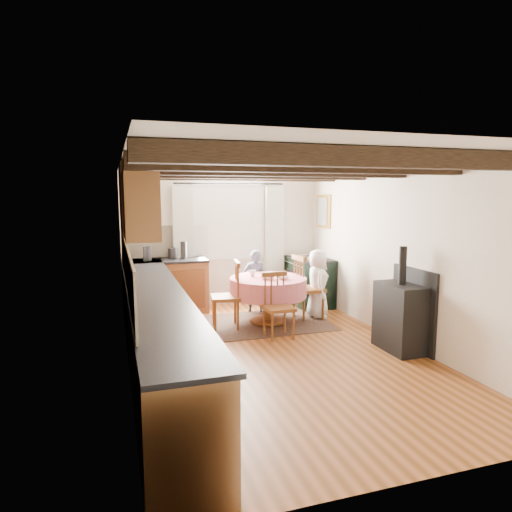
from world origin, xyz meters
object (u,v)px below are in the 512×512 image
object	(u,v)px
dining_table	(268,300)
chair_left	(225,295)
chair_near	(279,306)
child_far	(255,281)
cup	(252,273)
chair_right	(309,287)
cast_iron_stove	(401,299)
child_right	(318,283)
aga_range	(310,281)

from	to	relation	value
dining_table	chair_left	world-z (taller)	chair_left
dining_table	chair_near	world-z (taller)	chair_near
chair_left	child_far	xyz separation A→B (m)	(0.71, 0.76, 0.02)
cup	dining_table	bearing A→B (deg)	-43.32
chair_right	chair_left	bearing A→B (deg)	92.17
dining_table	cast_iron_stove	distance (m)	2.11
chair_near	child_right	distance (m)	1.29
child_far	aga_range	bearing A→B (deg)	-153.79
chair_right	child_right	bearing A→B (deg)	-84.67
child_right	aga_range	bearing A→B (deg)	1.89
aga_range	child_far	xyz separation A→B (m)	(-1.10, -0.18, 0.10)
child_right	cup	xyz separation A→B (m)	(-1.09, 0.10, 0.21)
dining_table	chair_right	xyz separation A→B (m)	(0.72, 0.06, 0.16)
cast_iron_stove	child_right	distance (m)	1.81
dining_table	chair_left	xyz separation A→B (m)	(-0.70, -0.06, 0.15)
chair_near	chair_left	world-z (taller)	chair_left
chair_near	aga_range	bearing A→B (deg)	50.43
chair_right	aga_range	distance (m)	0.91
dining_table	aga_range	bearing A→B (deg)	38.41
chair_left	cast_iron_stove	distance (m)	2.53
chair_left	child_far	world-z (taller)	child_far
chair_left	cup	size ratio (longest dim) A/B	9.64
chair_near	child_far	distance (m)	1.45
dining_table	chair_right	distance (m)	0.74
child_right	cup	distance (m)	1.12
cast_iron_stove	chair_left	bearing A→B (deg)	139.53
child_right	child_far	bearing A→B (deg)	71.96
cup	child_right	bearing A→B (deg)	-5.40
chair_right	child_right	distance (m)	0.18
chair_right	cup	xyz separation A→B (m)	(-0.92, 0.13, 0.25)
chair_near	chair_left	distance (m)	0.91
chair_near	cup	world-z (taller)	chair_near
chair_right	cast_iron_stove	xyz separation A→B (m)	(0.50, -1.76, 0.16)
child_far	child_right	bearing A→B (deg)	162.01
dining_table	child_far	world-z (taller)	child_far
cast_iron_stove	cup	size ratio (longest dim) A/B	12.76
dining_table	chair_left	size ratio (longest dim) A/B	1.17
chair_right	cup	world-z (taller)	chair_right
aga_range	child_right	size ratio (longest dim) A/B	0.85
dining_table	cup	xyz separation A→B (m)	(-0.20, 0.19, 0.41)
chair_near	chair_left	size ratio (longest dim) A/B	0.90
cast_iron_stove	child_far	size ratio (longest dim) A/B	1.26
chair_left	cup	xyz separation A→B (m)	(0.50, 0.24, 0.26)
chair_near	cup	size ratio (longest dim) A/B	8.67
aga_range	chair_near	bearing A→B (deg)	-126.70
chair_left	cup	bearing A→B (deg)	124.54
chair_near	chair_left	xyz separation A→B (m)	(-0.60, 0.68, 0.05)
chair_left	child_far	size ratio (longest dim) A/B	0.96
chair_right	child_far	distance (m)	0.96
chair_right	dining_table	bearing A→B (deg)	92.11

